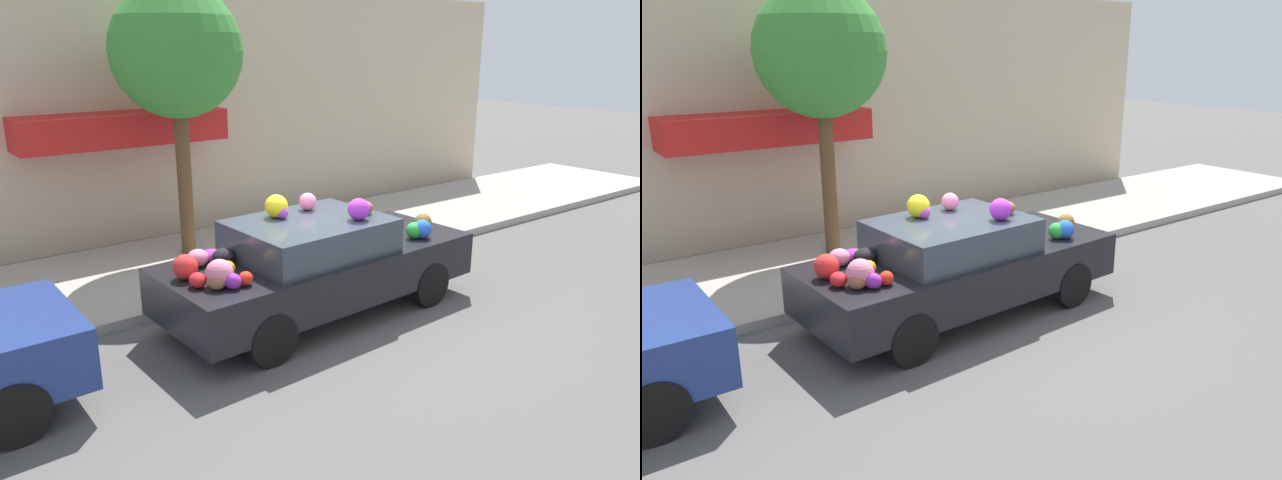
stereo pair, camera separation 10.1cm
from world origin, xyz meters
TOP-DOWN VIEW (x-y plane):
  - ground_plane at (0.00, 0.00)m, footprint 60.00×60.00m
  - sidewalk_curb at (0.00, 2.70)m, footprint 24.00×3.20m
  - building_facade at (-0.06, 4.91)m, footprint 18.00×1.20m
  - street_tree at (-0.46, 3.12)m, footprint 2.09×2.09m
  - fire_hydrant at (1.32, 1.68)m, footprint 0.20×0.20m
  - art_car at (-0.05, -0.01)m, footprint 4.48×1.89m

SIDE VIEW (x-z plane):
  - ground_plane at x=0.00m, z-range 0.00..0.00m
  - sidewalk_curb at x=0.00m, z-range 0.00..0.15m
  - fire_hydrant at x=1.32m, z-range 0.14..0.84m
  - art_car at x=-0.05m, z-range -0.10..1.58m
  - building_facade at x=-0.06m, z-range -0.01..4.61m
  - street_tree at x=-0.46m, z-range 1.25..5.62m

